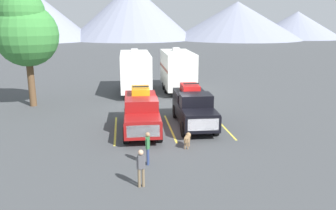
{
  "coord_description": "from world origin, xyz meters",
  "views": [
    {
      "loc": [
        -2.75,
        -19.43,
        6.52
      ],
      "look_at": [
        0.0,
        1.56,
        1.2
      ],
      "focal_mm": 36.62,
      "sensor_mm": 36.0,
      "label": 1
    }
  ],
  "objects": [
    {
      "name": "ground_plane",
      "position": [
        0.0,
        0.0,
        0.0
      ],
      "size": [
        240.0,
        240.0,
        0.0
      ],
      "primitive_type": "plane",
      "color": "#3F4244"
    },
    {
      "name": "pickup_truck_a",
      "position": [
        -1.77,
        0.41,
        1.17
      ],
      "size": [
        2.24,
        5.89,
        2.53
      ],
      "color": "maroon",
      "rests_on": "ground"
    },
    {
      "name": "pickup_truck_b",
      "position": [
        1.53,
        0.99,
        1.18
      ],
      "size": [
        2.25,
        5.82,
        2.53
      ],
      "color": "black",
      "rests_on": "ground"
    },
    {
      "name": "lot_stripe_a",
      "position": [
        -3.34,
        0.56,
        0.0
      ],
      "size": [
        0.12,
        5.5,
        0.01
      ],
      "primitive_type": "cube",
      "color": "gold",
      "rests_on": "ground"
    },
    {
      "name": "lot_stripe_b",
      "position": [
        0.0,
        0.56,
        0.0
      ],
      "size": [
        0.12,
        5.5,
        0.01
      ],
      "primitive_type": "cube",
      "color": "gold",
      "rests_on": "ground"
    },
    {
      "name": "lot_stripe_c",
      "position": [
        3.34,
        0.56,
        0.0
      ],
      "size": [
        0.12,
        5.5,
        0.01
      ],
      "primitive_type": "cube",
      "color": "gold",
      "rests_on": "ground"
    },
    {
      "name": "camper_trailer_a",
      "position": [
        -1.7,
        11.21,
        2.05
      ],
      "size": [
        2.66,
        8.16,
        3.89
      ],
      "color": "white",
      "rests_on": "ground"
    },
    {
      "name": "camper_trailer_b",
      "position": [
        2.16,
        11.41,
        2.08
      ],
      "size": [
        2.62,
        7.71,
        3.95
      ],
      "color": "silver",
      "rests_on": "ground"
    },
    {
      "name": "person_a",
      "position": [
        -2.18,
        -6.9,
        0.91
      ],
      "size": [
        0.35,
        0.22,
        1.58
      ],
      "color": "#726047",
      "rests_on": "ground"
    },
    {
      "name": "person_b",
      "position": [
        -1.76,
        -4.75,
        0.9
      ],
      "size": [
        0.21,
        0.34,
        1.56
      ],
      "color": "navy",
      "rests_on": "ground"
    },
    {
      "name": "dog",
      "position": [
        0.46,
        -2.79,
        0.49
      ],
      "size": [
        0.47,
        0.85,
        0.72
      ],
      "color": "olive",
      "rests_on": "ground"
    },
    {
      "name": "tree_a",
      "position": [
        -9.77,
        7.33,
        5.77
      ],
      "size": [
        4.64,
        4.64,
        8.63
      ],
      "color": "brown",
      "rests_on": "ground"
    },
    {
      "name": "mountain_ridge",
      "position": [
        -3.11,
        95.53,
        7.68
      ],
      "size": [
        135.55,
        46.22,
        17.72
      ],
      "color": "gray",
      "rests_on": "ground"
    }
  ]
}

